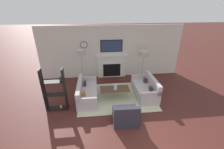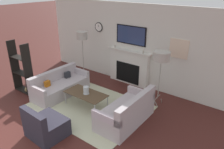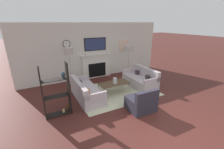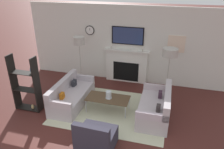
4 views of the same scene
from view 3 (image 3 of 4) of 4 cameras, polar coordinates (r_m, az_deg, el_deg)
ground_plane at (r=4.25m, az=23.71°, el=-22.22°), size 60.00×60.00×0.00m
fireplace_wall at (r=7.62m, az=-6.31°, el=8.01°), size 7.34×0.28×2.70m
area_rug at (r=6.20m, az=1.35°, el=-6.51°), size 3.13×2.32×0.01m
couch_left at (r=5.64m, az=-9.93°, el=-6.60°), size 0.78×1.81×0.75m
couch_right at (r=6.75m, az=10.77°, el=-2.02°), size 0.81×1.63×0.82m
armchair at (r=4.99m, az=11.14°, el=-10.42°), size 0.84×0.77×0.78m
coffee_table at (r=5.96m, az=0.90°, el=-3.49°), size 1.22×0.60×0.42m
hurricane_candle at (r=5.92m, az=1.13°, el=-2.40°), size 0.18×0.18×0.21m
floor_lamp_left at (r=6.39m, az=-16.18°, el=8.41°), size 0.37×0.37×1.75m
floor_lamp_right at (r=7.57m, az=6.48°, el=9.68°), size 0.46×0.46×1.60m
shelf_unit at (r=4.73m, az=-20.31°, el=-6.14°), size 0.78×0.28×1.64m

